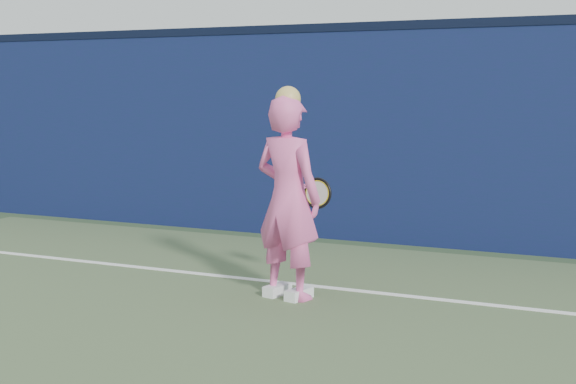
% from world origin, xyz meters
% --- Properties ---
extents(backstop_wall, '(24.00, 0.40, 2.50)m').
position_xyz_m(backstop_wall, '(0.00, 6.50, 1.25)').
color(backstop_wall, '#0D1B3B').
rests_on(backstop_wall, ground).
extents(wall_cap, '(24.00, 0.42, 0.10)m').
position_xyz_m(wall_cap, '(0.00, 6.50, 2.55)').
color(wall_cap, black).
rests_on(wall_cap, backstop_wall).
extents(player, '(0.73, 0.56, 1.85)m').
position_xyz_m(player, '(-0.05, 3.56, 0.89)').
color(player, pink).
rests_on(player, ground).
extents(racket, '(0.51, 0.20, 0.29)m').
position_xyz_m(racket, '(0.03, 3.97, 0.88)').
color(racket, black).
rests_on(racket, ground).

